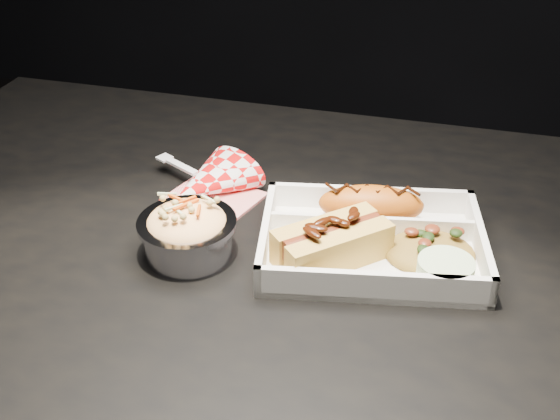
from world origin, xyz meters
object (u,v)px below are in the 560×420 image
(hotdog, at_px, (332,240))
(foil_coleslaw_cup, at_px, (187,230))
(fried_pastry, at_px, (371,205))
(napkin_fork, at_px, (209,183))
(dining_table, at_px, (281,313))
(food_tray, at_px, (371,245))

(hotdog, xyz_separation_m, foil_coleslaw_cup, (-0.16, -0.02, 0.00))
(fried_pastry, height_order, napkin_fork, napkin_fork)
(fried_pastry, distance_m, napkin_fork, 0.22)
(hotdog, height_order, foil_coleslaw_cup, foil_coleslaw_cup)
(foil_coleslaw_cup, relative_size, napkin_fork, 0.67)
(hotdog, distance_m, napkin_fork, 0.22)
(dining_table, relative_size, napkin_fork, 7.16)
(food_tray, bearing_deg, dining_table, -175.07)
(food_tray, bearing_deg, foil_coleslaw_cup, -174.61)
(food_tray, relative_size, fried_pastry, 2.21)
(fried_pastry, relative_size, foil_coleslaw_cup, 1.13)
(napkin_fork, bearing_deg, food_tray, 9.33)
(hotdog, xyz_separation_m, napkin_fork, (-0.19, 0.11, -0.02))
(dining_table, xyz_separation_m, hotdog, (0.06, -0.01, 0.12))
(napkin_fork, bearing_deg, foil_coleslaw_cup, -52.02)
(dining_table, height_order, food_tray, food_tray)
(hotdog, height_order, napkin_fork, napkin_fork)
(food_tray, distance_m, fried_pastry, 0.06)
(fried_pastry, height_order, hotdog, hotdog)
(fried_pastry, bearing_deg, hotdog, -108.26)
(food_tray, xyz_separation_m, fried_pastry, (-0.01, 0.05, 0.02))
(food_tray, distance_m, foil_coleslaw_cup, 0.21)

